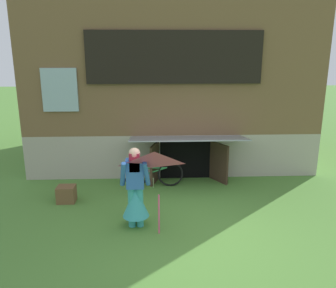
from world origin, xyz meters
name	(u,v)px	position (x,y,z in m)	size (l,w,h in m)	color
ground_plane	(183,233)	(0.00, 0.00, 0.00)	(60.00, 60.00, 0.00)	#4C7F33
log_house	(170,75)	(0.00, 5.46, 2.65)	(8.04, 6.03, 5.31)	#ADA393
person	(135,194)	(-0.92, 0.30, 0.68)	(0.61, 0.52, 1.62)	teal
kite	(154,176)	(-0.54, -0.30, 1.28)	(0.98, 1.09, 1.56)	#E54C7F
bicycle_green	(153,174)	(-0.58, 2.40, 0.35)	(1.56, 0.08, 0.71)	black
wooden_crate	(66,194)	(-2.58, 1.53, 0.19)	(0.41, 0.35, 0.38)	brown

